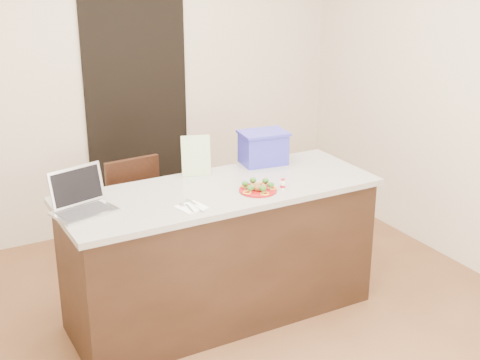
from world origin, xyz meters
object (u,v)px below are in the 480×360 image
island (221,252)px  chair (139,215)px  napkin (191,207)px  laptop (81,199)px  blue_box (263,147)px  plate (258,190)px  yogurt_bottle (283,185)px

island → chair: size_ratio=2.22×
napkin → laptop: size_ratio=0.38×
chair → blue_box: bearing=-31.3°
plate → chair: (-0.48, 0.88, -0.40)m
island → chair: 0.77m
napkin → yogurt_bottle: (0.64, -0.01, 0.03)m
plate → yogurt_bottle: yogurt_bottle is taller
plate → napkin: bearing=-175.1°
laptop → blue_box: laptop is taller
napkin → blue_box: size_ratio=0.43×
napkin → chair: (0.00, 0.92, -0.39)m
laptop → chair: size_ratio=0.42×
napkin → blue_box: blue_box is taller
plate → chair: 1.08m
plate → blue_box: bearing=55.9°
napkin → laptop: bearing=153.9°
island → yogurt_bottle: 0.63m
blue_box → island: bearing=-142.4°
napkin → chair: bearing=89.9°
laptop → chair: (0.58, 0.64, -0.46)m
napkin → blue_box: bearing=32.2°
plate → laptop: size_ratio=0.61×
napkin → chair: 1.00m
yogurt_bottle → laptop: laptop is taller
napkin → laptop: laptop is taller
plate → island: bearing=137.4°
yogurt_bottle → chair: (-0.64, 0.93, -0.42)m
island → blue_box: bearing=30.4°
laptop → island: bearing=-19.3°
island → laptop: laptop is taller
chair → plate: bearing=-64.6°
plate → napkin: 0.49m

